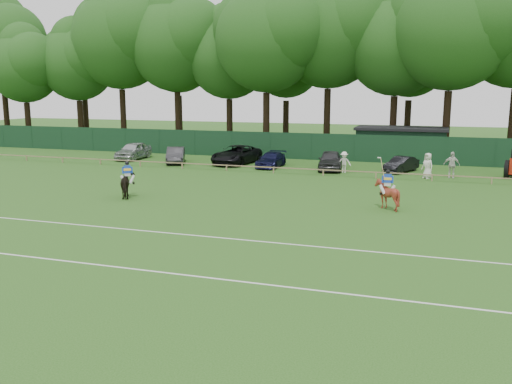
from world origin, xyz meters
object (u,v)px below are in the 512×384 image
at_px(horse_dark, 128,184).
at_px(suv_black, 236,155).
at_px(sedan_silver, 133,151).
at_px(estate_black, 401,164).
at_px(sedan_grey, 176,155).
at_px(sedan_navy, 271,160).
at_px(spectator_right, 428,166).
at_px(horse_chestnut, 387,194).
at_px(hatch_grey, 330,160).
at_px(utility_shed, 401,143).
at_px(spectator_left, 344,162).
at_px(spectator_mid, 452,165).

relative_size(horse_dark, suv_black, 0.34).
bearing_deg(sedan_silver, estate_black, -3.00).
distance_m(sedan_grey, estate_black, 19.64).
distance_m(sedan_navy, spectator_right, 12.95).
bearing_deg(suv_black, spectator_right, -2.94).
bearing_deg(horse_chestnut, estate_black, -96.34).
xyz_separation_m(sedan_navy, hatch_grey, (5.10, -0.01, 0.17)).
height_order(sedan_navy, estate_black, sedan_navy).
bearing_deg(utility_shed, spectator_left, -110.57).
bearing_deg(sedan_navy, horse_chestnut, -50.59).
distance_m(horse_chestnut, spectator_right, 11.82).
bearing_deg(spectator_right, suv_black, -151.68).
relative_size(hatch_grey, spectator_mid, 2.36).
distance_m(horse_dark, horse_chestnut, 15.49).
bearing_deg(spectator_right, spectator_mid, 65.04).
bearing_deg(suv_black, spectator_left, -4.28).
bearing_deg(horse_dark, sedan_navy, -138.91).
xyz_separation_m(horse_dark, suv_black, (1.03, 16.37, -0.04)).
bearing_deg(horse_chestnut, suv_black, -52.47).
distance_m(horse_chestnut, suv_black, 20.58).
xyz_separation_m(suv_black, sedan_navy, (3.54, -1.03, -0.19)).
bearing_deg(sedan_silver, suv_black, -1.93).
xyz_separation_m(horse_dark, spectator_left, (10.98, 14.27, -0.01)).
xyz_separation_m(horse_chestnut, sedan_grey, (-19.73, 13.43, -0.12)).
bearing_deg(horse_chestnut, spectator_mid, -113.08).
bearing_deg(hatch_grey, suv_black, 164.59).
relative_size(spectator_left, spectator_mid, 0.85).
distance_m(sedan_grey, utility_shed, 21.13).
bearing_deg(sedan_navy, horse_dark, -105.53).
distance_m(spectator_mid, spectator_right, 1.90).
relative_size(spectator_left, utility_shed, 0.20).
relative_size(hatch_grey, utility_shed, 0.56).
height_order(horse_chestnut, sedan_navy, horse_chestnut).
bearing_deg(utility_shed, estate_black, -85.98).
bearing_deg(spectator_right, spectator_left, -149.56).
bearing_deg(sedan_silver, sedan_grey, -15.81).
bearing_deg(sedan_navy, spectator_right, -8.00).
bearing_deg(spectator_right, sedan_silver, -147.43).
distance_m(suv_black, hatch_grey, 8.70).
distance_m(sedan_silver, spectator_mid, 28.52).
bearing_deg(sedan_grey, sedan_navy, -21.82).
distance_m(horse_dark, hatch_grey, 18.13).
xyz_separation_m(suv_black, utility_shed, (13.69, 7.85, 0.72)).
relative_size(sedan_silver, sedan_grey, 1.10).
bearing_deg(estate_black, hatch_grey, -148.79).
xyz_separation_m(sedan_navy, spectator_mid, (14.49, -1.20, 0.36)).
height_order(sedan_silver, sedan_navy, sedan_silver).
bearing_deg(spectator_left, hatch_grey, 135.44).
relative_size(sedan_navy, utility_shed, 0.51).
height_order(horse_dark, hatch_grey, horse_dark).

